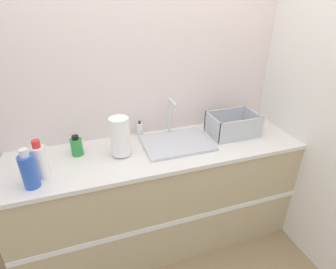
{
  "coord_description": "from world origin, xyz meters",
  "views": [
    {
      "loc": [
        -0.46,
        -1.29,
        1.84
      ],
      "look_at": [
        0.06,
        0.26,
        1.0
      ],
      "focal_mm": 28.0,
      "sensor_mm": 36.0,
      "label": 1
    }
  ],
  "objects_px": {
    "sink": "(176,141)",
    "paper_towel_roll": "(120,137)",
    "dish_rack": "(233,127)",
    "bottle_green": "(77,146)",
    "bottle_white_spray": "(40,161)",
    "soap_dispenser": "(140,129)",
    "bottle_blue": "(29,171)"
  },
  "relations": [
    {
      "from": "paper_towel_roll",
      "to": "dish_rack",
      "type": "relative_size",
      "value": 0.75
    },
    {
      "from": "paper_towel_roll",
      "to": "sink",
      "type": "bearing_deg",
      "value": 3.65
    },
    {
      "from": "paper_towel_roll",
      "to": "bottle_green",
      "type": "distance_m",
      "value": 0.32
    },
    {
      "from": "sink",
      "to": "bottle_white_spray",
      "type": "distance_m",
      "value": 0.92
    },
    {
      "from": "bottle_green",
      "to": "soap_dispenser",
      "type": "height_order",
      "value": "bottle_green"
    },
    {
      "from": "bottle_blue",
      "to": "soap_dispenser",
      "type": "height_order",
      "value": "bottle_blue"
    },
    {
      "from": "paper_towel_roll",
      "to": "bottle_white_spray",
      "type": "distance_m",
      "value": 0.5
    },
    {
      "from": "dish_rack",
      "to": "soap_dispenser",
      "type": "distance_m",
      "value": 0.74
    },
    {
      "from": "dish_rack",
      "to": "bottle_green",
      "type": "xyz_separation_m",
      "value": [
        -1.19,
        0.06,
        0.0
      ]
    },
    {
      "from": "dish_rack",
      "to": "bottle_white_spray",
      "type": "bearing_deg",
      "value": -174.54
    },
    {
      "from": "soap_dispenser",
      "to": "paper_towel_roll",
      "type": "bearing_deg",
      "value": -127.97
    },
    {
      "from": "dish_rack",
      "to": "bottle_green",
      "type": "distance_m",
      "value": 1.19
    },
    {
      "from": "sink",
      "to": "dish_rack",
      "type": "relative_size",
      "value": 1.34
    },
    {
      "from": "bottle_green",
      "to": "soap_dispenser",
      "type": "distance_m",
      "value": 0.5
    },
    {
      "from": "sink",
      "to": "paper_towel_roll",
      "type": "distance_m",
      "value": 0.43
    },
    {
      "from": "paper_towel_roll",
      "to": "soap_dispenser",
      "type": "xyz_separation_m",
      "value": [
        0.19,
        0.24,
        -0.09
      ]
    },
    {
      "from": "dish_rack",
      "to": "bottle_blue",
      "type": "bearing_deg",
      "value": -171.29
    },
    {
      "from": "sink",
      "to": "paper_towel_roll",
      "type": "xyz_separation_m",
      "value": [
        -0.42,
        -0.03,
        0.12
      ]
    },
    {
      "from": "bottle_green",
      "to": "paper_towel_roll",
      "type": "bearing_deg",
      "value": -18.92
    },
    {
      "from": "dish_rack",
      "to": "paper_towel_roll",
      "type": "bearing_deg",
      "value": -177.79
    },
    {
      "from": "bottle_white_spray",
      "to": "soap_dispenser",
      "type": "xyz_separation_m",
      "value": [
        0.68,
        0.34,
        -0.05
      ]
    },
    {
      "from": "dish_rack",
      "to": "bottle_white_spray",
      "type": "distance_m",
      "value": 1.4
    },
    {
      "from": "dish_rack",
      "to": "soap_dispenser",
      "type": "height_order",
      "value": "dish_rack"
    },
    {
      "from": "dish_rack",
      "to": "bottle_blue",
      "type": "relative_size",
      "value": 1.5
    },
    {
      "from": "dish_rack",
      "to": "bottle_white_spray",
      "type": "height_order",
      "value": "bottle_white_spray"
    },
    {
      "from": "sink",
      "to": "bottle_green",
      "type": "distance_m",
      "value": 0.71
    },
    {
      "from": "dish_rack",
      "to": "bottle_blue",
      "type": "xyz_separation_m",
      "value": [
        -1.44,
        -0.22,
        0.05
      ]
    },
    {
      "from": "bottle_white_spray",
      "to": "sink",
      "type": "bearing_deg",
      "value": 7.81
    },
    {
      "from": "soap_dispenser",
      "to": "bottle_white_spray",
      "type": "bearing_deg",
      "value": -153.56
    },
    {
      "from": "bottle_green",
      "to": "dish_rack",
      "type": "bearing_deg",
      "value": -3.13
    },
    {
      "from": "bottle_blue",
      "to": "bottle_green",
      "type": "bearing_deg",
      "value": 48.16
    },
    {
      "from": "paper_towel_roll",
      "to": "bottle_white_spray",
      "type": "bearing_deg",
      "value": -168.74
    }
  ]
}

